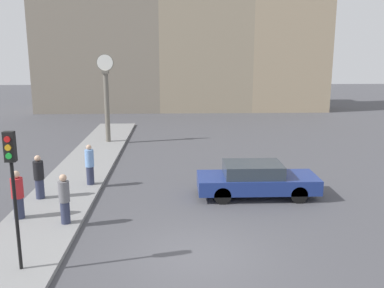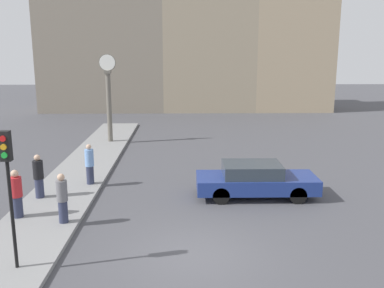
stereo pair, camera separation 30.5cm
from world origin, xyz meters
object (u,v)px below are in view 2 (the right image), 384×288
(traffic_light_near, at_px, (8,172))
(pedestrian_grey_jacket, at_px, (62,198))
(pedestrian_blue_stripe, at_px, (90,164))
(street_clock, at_px, (109,98))
(pedestrian_black_jacket, at_px, (39,176))
(sedan_car, at_px, (255,180))
(pedestrian_red_top, at_px, (16,194))

(traffic_light_near, xyz_separation_m, pedestrian_grey_jacket, (0.42, 2.99, -1.79))
(pedestrian_grey_jacket, xyz_separation_m, pedestrian_blue_stripe, (0.01, 4.16, 0.02))
(traffic_light_near, xyz_separation_m, street_clock, (-0.16, 15.79, 0.10))
(pedestrian_black_jacket, bearing_deg, sedan_car, 2.18)
(pedestrian_blue_stripe, bearing_deg, street_clock, 93.84)
(pedestrian_red_top, relative_size, pedestrian_black_jacket, 0.98)
(pedestrian_red_top, xyz_separation_m, pedestrian_black_jacket, (0.10, 1.98, 0.02))
(pedestrian_red_top, distance_m, pedestrian_black_jacket, 1.98)
(pedestrian_grey_jacket, relative_size, pedestrian_red_top, 1.01)
(traffic_light_near, distance_m, street_clock, 15.79)
(pedestrian_grey_jacket, distance_m, pedestrian_blue_stripe, 4.16)
(sedan_car, bearing_deg, pedestrian_black_jacket, -177.82)
(street_clock, distance_m, pedestrian_grey_jacket, 12.94)
(street_clock, height_order, pedestrian_red_top, street_clock)
(sedan_car, height_order, traffic_light_near, traffic_light_near)
(sedan_car, height_order, pedestrian_red_top, pedestrian_red_top)
(pedestrian_grey_jacket, bearing_deg, sedan_car, 22.26)
(pedestrian_grey_jacket, height_order, pedestrian_blue_stripe, pedestrian_blue_stripe)
(traffic_light_near, xyz_separation_m, pedestrian_black_jacket, (-1.17, 5.47, -1.78))
(street_clock, height_order, pedestrian_blue_stripe, street_clock)
(pedestrian_red_top, height_order, pedestrian_blue_stripe, pedestrian_blue_stripe)
(pedestrian_grey_jacket, distance_m, pedestrian_red_top, 1.76)
(pedestrian_red_top, bearing_deg, pedestrian_blue_stripe, 65.23)
(sedan_car, xyz_separation_m, traffic_light_near, (-7.24, -5.79, 2.07))
(pedestrian_black_jacket, bearing_deg, pedestrian_blue_stripe, 46.63)
(pedestrian_red_top, bearing_deg, pedestrian_grey_jacket, -16.36)
(traffic_light_near, relative_size, street_clock, 0.69)
(sedan_car, height_order, street_clock, street_clock)
(traffic_light_near, xyz_separation_m, pedestrian_red_top, (-1.27, 3.49, -1.80))
(traffic_light_near, relative_size, pedestrian_red_top, 2.19)
(pedestrian_grey_jacket, relative_size, pedestrian_blue_stripe, 0.97)
(sedan_car, xyz_separation_m, pedestrian_grey_jacket, (-6.83, -2.79, 0.28))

